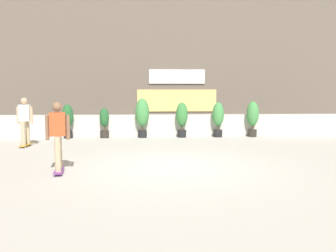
{
  "coord_description": "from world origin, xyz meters",
  "views": [
    {
      "loc": [
        -0.55,
        -8.97,
        2.01
      ],
      "look_at": [
        0.0,
        1.5,
        0.9
      ],
      "focal_mm": 38.02,
      "sensor_mm": 36.0,
      "label": 1
    }
  ],
  "objects_px": {
    "potted_plant_1": "(104,122)",
    "potted_plant_0": "(68,119)",
    "potted_plant_3": "(182,117)",
    "potted_plant_5": "(253,116)",
    "potted_plant_4": "(218,117)",
    "skater_by_wall_right": "(25,120)",
    "skater_foreground": "(58,134)",
    "potted_plant_2": "(142,115)"
  },
  "relations": [
    {
      "from": "skater_foreground",
      "to": "skater_by_wall_right",
      "type": "height_order",
      "value": "same"
    },
    {
      "from": "potted_plant_1",
      "to": "potted_plant_5",
      "type": "xyz_separation_m",
      "value": [
        6.13,
        -0.0,
        0.2
      ]
    },
    {
      "from": "potted_plant_0",
      "to": "potted_plant_3",
      "type": "xyz_separation_m",
      "value": [
        4.64,
        0.0,
        0.05
      ]
    },
    {
      "from": "potted_plant_0",
      "to": "skater_foreground",
      "type": "distance_m",
      "value": 6.2
    },
    {
      "from": "potted_plant_0",
      "to": "potted_plant_2",
      "type": "height_order",
      "value": "potted_plant_2"
    },
    {
      "from": "skater_by_wall_right",
      "to": "potted_plant_5",
      "type": "bearing_deg",
      "value": 13.86
    },
    {
      "from": "potted_plant_4",
      "to": "skater_by_wall_right",
      "type": "xyz_separation_m",
      "value": [
        -7.12,
        -2.11,
        0.11
      ]
    },
    {
      "from": "potted_plant_1",
      "to": "potted_plant_3",
      "type": "bearing_deg",
      "value": 0.0
    },
    {
      "from": "potted_plant_2",
      "to": "potted_plant_3",
      "type": "height_order",
      "value": "potted_plant_2"
    },
    {
      "from": "potted_plant_2",
      "to": "skater_foreground",
      "type": "distance_m",
      "value": 6.37
    },
    {
      "from": "potted_plant_1",
      "to": "potted_plant_3",
      "type": "relative_size",
      "value": 0.85
    },
    {
      "from": "potted_plant_1",
      "to": "potted_plant_3",
      "type": "xyz_separation_m",
      "value": [
        3.17,
        0.0,
        0.17
      ]
    },
    {
      "from": "potted_plant_0",
      "to": "potted_plant_1",
      "type": "relative_size",
      "value": 1.12
    },
    {
      "from": "potted_plant_0",
      "to": "potted_plant_4",
      "type": "height_order",
      "value": "potted_plant_4"
    },
    {
      "from": "skater_foreground",
      "to": "skater_by_wall_right",
      "type": "xyz_separation_m",
      "value": [
        -2.12,
        3.98,
        0.0
      ]
    },
    {
      "from": "potted_plant_0",
      "to": "skater_by_wall_right",
      "type": "height_order",
      "value": "skater_by_wall_right"
    },
    {
      "from": "potted_plant_1",
      "to": "potted_plant_5",
      "type": "distance_m",
      "value": 6.13
    },
    {
      "from": "potted_plant_5",
      "to": "skater_foreground",
      "type": "relative_size",
      "value": 0.87
    },
    {
      "from": "potted_plant_4",
      "to": "skater_by_wall_right",
      "type": "relative_size",
      "value": 0.85
    },
    {
      "from": "potted_plant_0",
      "to": "potted_plant_1",
      "type": "height_order",
      "value": "potted_plant_0"
    },
    {
      "from": "potted_plant_0",
      "to": "potted_plant_1",
      "type": "bearing_deg",
      "value": 0.0
    },
    {
      "from": "potted_plant_2",
      "to": "skater_foreground",
      "type": "bearing_deg",
      "value": -107.07
    },
    {
      "from": "potted_plant_3",
      "to": "skater_by_wall_right",
      "type": "xyz_separation_m",
      "value": [
        -5.61,
        -2.11,
        0.11
      ]
    },
    {
      "from": "potted_plant_3",
      "to": "potted_plant_5",
      "type": "relative_size",
      "value": 0.97
    },
    {
      "from": "skater_by_wall_right",
      "to": "potted_plant_3",
      "type": "bearing_deg",
      "value": 20.64
    },
    {
      "from": "potted_plant_5",
      "to": "skater_foreground",
      "type": "distance_m",
      "value": 8.88
    },
    {
      "from": "skater_foreground",
      "to": "skater_by_wall_right",
      "type": "distance_m",
      "value": 4.51
    },
    {
      "from": "potted_plant_4",
      "to": "skater_by_wall_right",
      "type": "bearing_deg",
      "value": -163.46
    },
    {
      "from": "potted_plant_2",
      "to": "potted_plant_4",
      "type": "relative_size",
      "value": 1.11
    },
    {
      "from": "potted_plant_3",
      "to": "skater_by_wall_right",
      "type": "relative_size",
      "value": 0.85
    },
    {
      "from": "potted_plant_1",
      "to": "skater_by_wall_right",
      "type": "bearing_deg",
      "value": -139.12
    },
    {
      "from": "skater_foreground",
      "to": "potted_plant_4",
      "type": "bearing_deg",
      "value": 50.62
    },
    {
      "from": "potted_plant_1",
      "to": "potted_plant_0",
      "type": "bearing_deg",
      "value": 180.0
    },
    {
      "from": "potted_plant_2",
      "to": "skater_by_wall_right",
      "type": "relative_size",
      "value": 0.95
    },
    {
      "from": "potted_plant_0",
      "to": "potted_plant_5",
      "type": "bearing_deg",
      "value": -0.0
    },
    {
      "from": "potted_plant_2",
      "to": "skater_foreground",
      "type": "xyz_separation_m",
      "value": [
        -1.87,
        -6.09,
        -0.0
      ]
    },
    {
      "from": "potted_plant_2",
      "to": "potted_plant_3",
      "type": "relative_size",
      "value": 1.12
    },
    {
      "from": "potted_plant_1",
      "to": "potted_plant_2",
      "type": "relative_size",
      "value": 0.76
    },
    {
      "from": "potted_plant_0",
      "to": "potted_plant_5",
      "type": "relative_size",
      "value": 0.93
    },
    {
      "from": "potted_plant_0",
      "to": "potted_plant_4",
      "type": "xyz_separation_m",
      "value": [
        6.14,
        -0.0,
        0.05
      ]
    },
    {
      "from": "potted_plant_3",
      "to": "potted_plant_2",
      "type": "bearing_deg",
      "value": -180.0
    },
    {
      "from": "potted_plant_3",
      "to": "potted_plant_4",
      "type": "xyz_separation_m",
      "value": [
        1.51,
        -0.0,
        0.0
      ]
    }
  ]
}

